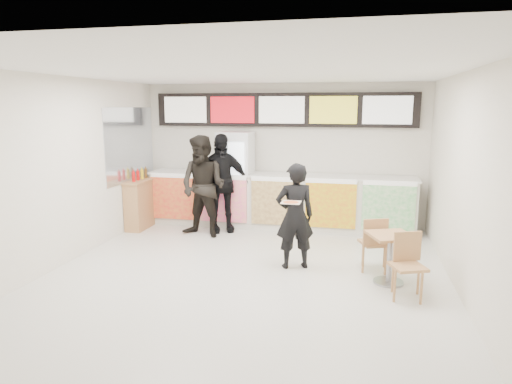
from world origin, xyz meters
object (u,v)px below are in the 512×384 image
(service_counter, at_px, (279,201))
(customer_mid, at_px, (221,183))
(drinks_fridge, at_px, (236,179))
(customer_main, at_px, (295,216))
(cafe_table, at_px, (390,249))
(condiment_ledge, at_px, (141,203))
(customer_left, at_px, (203,187))

(service_counter, xyz_separation_m, customer_mid, (-1.10, -0.54, 0.43))
(drinks_fridge, xyz_separation_m, customer_main, (1.60, -2.36, -0.16))
(cafe_table, relative_size, condiment_ledge, 1.26)
(customer_main, xyz_separation_m, condiment_ledge, (-3.48, 1.69, -0.31))
(drinks_fridge, relative_size, customer_left, 1.01)
(condiment_ledge, bearing_deg, service_counter, 13.05)
(drinks_fridge, distance_m, customer_main, 2.85)
(drinks_fridge, relative_size, customer_mid, 1.00)
(customer_main, relative_size, cafe_table, 1.09)
(service_counter, xyz_separation_m, customer_left, (-1.32, -0.97, 0.42))
(drinks_fridge, relative_size, customer_main, 1.20)
(service_counter, bearing_deg, condiment_ledge, -166.95)
(customer_left, relative_size, condiment_ledge, 1.63)
(customer_main, distance_m, condiment_ledge, 3.88)
(drinks_fridge, distance_m, customer_left, 1.06)
(service_counter, height_order, cafe_table, service_counter)
(condiment_ledge, bearing_deg, customer_mid, 3.70)
(service_counter, distance_m, drinks_fridge, 1.03)
(customer_left, bearing_deg, customer_mid, 75.55)
(service_counter, xyz_separation_m, condiment_ledge, (-2.82, -0.65, -0.05))
(cafe_table, bearing_deg, service_counter, 106.25)
(service_counter, xyz_separation_m, cafe_table, (2.09, -2.70, -0.06))
(condiment_ledge, bearing_deg, cafe_table, -22.59)
(customer_main, bearing_deg, service_counter, -95.36)
(cafe_table, bearing_deg, drinks_fridge, 116.58)
(customer_main, xyz_separation_m, cafe_table, (1.43, -0.36, -0.33))
(customer_mid, bearing_deg, cafe_table, -60.60)
(customer_main, height_order, customer_mid, customer_mid)
(customer_main, bearing_deg, drinks_fridge, -77.04)
(drinks_fridge, bearing_deg, service_counter, -0.99)
(customer_left, height_order, customer_mid, customer_mid)
(drinks_fridge, distance_m, condiment_ledge, 2.06)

